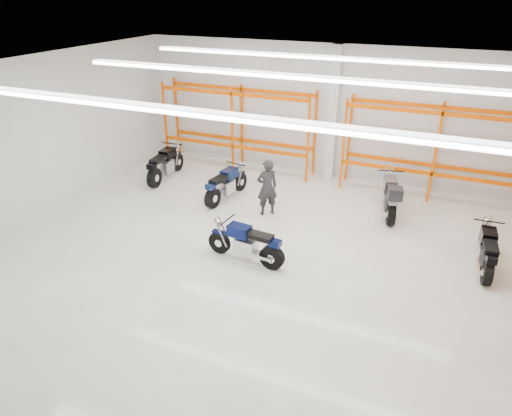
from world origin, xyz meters
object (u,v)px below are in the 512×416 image
at_px(standing_man, 267,187).
at_px(structural_column, 333,115).
at_px(motorcycle_back_a, 164,165).
at_px(motorcycle_back_d, 486,252).
at_px(motorcycle_back_b, 225,185).
at_px(motorcycle_main, 248,244).
at_px(motorcycle_back_c, 390,197).

bearing_deg(standing_man, structural_column, -144.64).
height_order(motorcycle_back_a, motorcycle_back_d, motorcycle_back_a).
bearing_deg(motorcycle_back_a, motorcycle_back_b, -13.93).
distance_m(motorcycle_back_a, structural_column, 6.02).
bearing_deg(motorcycle_main, motorcycle_back_b, 125.66).
bearing_deg(motorcycle_back_b, standing_man, -14.04).
bearing_deg(motorcycle_back_d, standing_man, 173.41).
height_order(motorcycle_back_d, structural_column, structural_column).
height_order(motorcycle_back_a, motorcycle_back_c, motorcycle_back_c).
bearing_deg(motorcycle_back_a, standing_man, -13.97).
bearing_deg(motorcycle_back_c, motorcycle_main, -125.28).
xyz_separation_m(motorcycle_back_c, structural_column, (-2.41, 2.19, 1.66)).
xyz_separation_m(standing_man, structural_column, (0.94, 3.53, 1.39)).
relative_size(motorcycle_main, motorcycle_back_a, 0.91).
distance_m(motorcycle_back_b, motorcycle_back_c, 5.03).
bearing_deg(standing_man, motorcycle_main, 62.41).
distance_m(motorcycle_main, motorcycle_back_d, 5.66).
bearing_deg(motorcycle_back_c, motorcycle_back_d, -38.56).
relative_size(motorcycle_back_b, structural_column, 0.48).
bearing_deg(motorcycle_back_a, motorcycle_main, -37.12).
xyz_separation_m(motorcycle_back_b, structural_column, (2.52, 3.14, 1.76)).
bearing_deg(motorcycle_back_d, motorcycle_back_b, 171.81).
height_order(motorcycle_back_c, structural_column, structural_column).
height_order(motorcycle_main, structural_column, structural_column).
bearing_deg(motorcycle_back_c, standing_man, -158.10).
bearing_deg(structural_column, motorcycle_back_c, -42.21).
distance_m(motorcycle_back_d, structural_column, 6.74).
xyz_separation_m(motorcycle_back_b, motorcycle_back_c, (4.94, 0.95, 0.10)).
bearing_deg(motorcycle_back_c, motorcycle_back_a, -177.87).
bearing_deg(motorcycle_back_d, motorcycle_back_a, 170.27).
height_order(motorcycle_main, motorcycle_back_a, motorcycle_back_a).
relative_size(motorcycle_main, motorcycle_back_d, 1.01).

